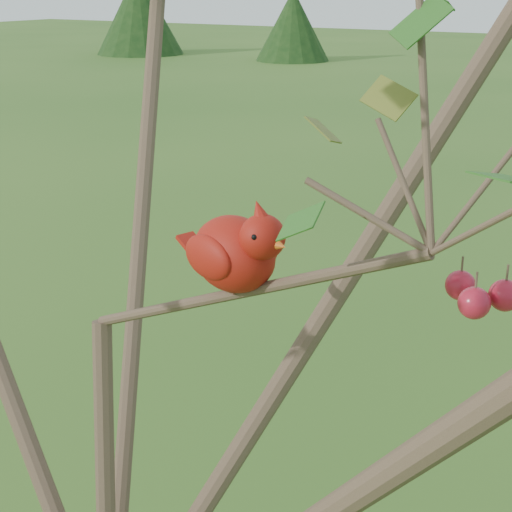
# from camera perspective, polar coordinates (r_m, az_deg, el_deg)

# --- Properties ---
(crabapple_tree) EXTENTS (2.35, 2.05, 2.95)m
(crabapple_tree) POSITION_cam_1_polar(r_m,az_deg,el_deg) (1.22, -12.88, -0.11)
(crabapple_tree) COLOR #443124
(crabapple_tree) RESTS_ON ground
(cardinal) EXTENTS (0.23, 0.15, 0.17)m
(cardinal) POSITION_cam_1_polar(r_m,az_deg,el_deg) (1.15, -1.38, 0.34)
(cardinal) COLOR #AA1C0E
(cardinal) RESTS_ON ground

